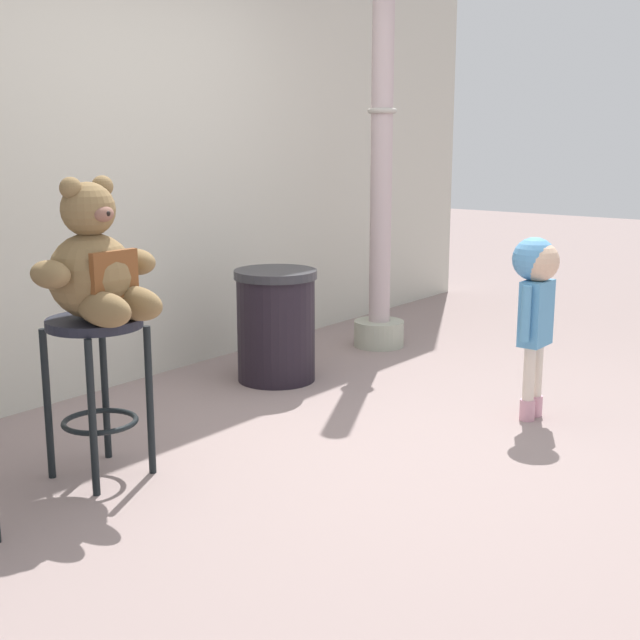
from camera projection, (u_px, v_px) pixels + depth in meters
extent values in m
plane|color=gray|center=(383.00, 444.00, 4.13)|extent=(24.00, 24.00, 0.00)
cube|color=beige|center=(105.00, 87.00, 4.94)|extent=(7.59, 0.30, 3.44)
cylinder|color=black|center=(94.00, 323.00, 3.62)|extent=(0.40, 0.40, 0.04)
cylinder|color=black|center=(92.00, 419.00, 3.48)|extent=(0.03, 0.03, 0.66)
cylinder|color=black|center=(150.00, 401.00, 3.72)|extent=(0.03, 0.03, 0.66)
cylinder|color=black|center=(47.00, 404.00, 3.67)|extent=(0.03, 0.03, 0.66)
cylinder|color=black|center=(105.00, 388.00, 3.90)|extent=(0.03, 0.03, 0.66)
torus|color=black|center=(100.00, 421.00, 3.71)|extent=(0.33, 0.33, 0.02)
sphere|color=brown|center=(92.00, 276.00, 3.58)|extent=(0.36, 0.36, 0.36)
cube|color=brown|center=(115.00, 277.00, 3.49)|extent=(0.22, 0.03, 0.22)
sphere|color=brown|center=(88.00, 209.00, 3.52)|extent=(0.22, 0.22, 0.22)
ellipsoid|color=brown|center=(103.00, 214.00, 3.46)|extent=(0.09, 0.07, 0.07)
sphere|color=black|center=(107.00, 214.00, 3.45)|extent=(0.03, 0.03, 0.03)
sphere|color=brown|center=(71.00, 188.00, 3.44)|extent=(0.09, 0.09, 0.09)
sphere|color=brown|center=(102.00, 186.00, 3.56)|extent=(0.09, 0.09, 0.09)
ellipsoid|color=brown|center=(50.00, 275.00, 3.38)|extent=(0.13, 0.20, 0.11)
ellipsoid|color=brown|center=(136.00, 262.00, 3.72)|extent=(0.13, 0.20, 0.11)
ellipsoid|color=brown|center=(104.00, 309.00, 3.43)|extent=(0.12, 0.31, 0.14)
ellipsoid|color=brown|center=(135.00, 303.00, 3.56)|extent=(0.12, 0.31, 0.14)
cylinder|color=#D194A6|center=(527.00, 410.00, 4.48)|extent=(0.08, 0.08, 0.11)
cylinder|color=beige|center=(529.00, 373.00, 4.43)|extent=(0.06, 0.06, 0.28)
cylinder|color=#D194A6|center=(535.00, 405.00, 4.55)|extent=(0.08, 0.08, 0.11)
cylinder|color=beige|center=(537.00, 370.00, 4.51)|extent=(0.06, 0.06, 0.28)
cube|color=#5396C6|center=(536.00, 313.00, 4.40)|extent=(0.20, 0.11, 0.34)
cylinder|color=#5396C6|center=(526.00, 314.00, 4.30)|extent=(0.05, 0.05, 0.29)
cylinder|color=#5396C6|center=(546.00, 306.00, 4.50)|extent=(0.05, 0.05, 0.29)
sphere|color=#D8B293|center=(539.00, 261.00, 4.35)|extent=(0.21, 0.21, 0.21)
sphere|color=#5394C8|center=(534.00, 259.00, 4.36)|extent=(0.22, 0.22, 0.22)
cylinder|color=black|center=(276.00, 330.00, 5.16)|extent=(0.47, 0.47, 0.62)
cylinder|color=#2D2D33|center=(275.00, 274.00, 5.09)|extent=(0.49, 0.49, 0.05)
cylinder|color=#A6A895|center=(379.00, 333.00, 6.04)|extent=(0.35, 0.35, 0.18)
cylinder|color=#B6A2A3|center=(382.00, 131.00, 5.74)|extent=(0.15, 0.15, 2.60)
torus|color=#ADA89E|center=(382.00, 111.00, 5.72)|extent=(0.20, 0.20, 0.04)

